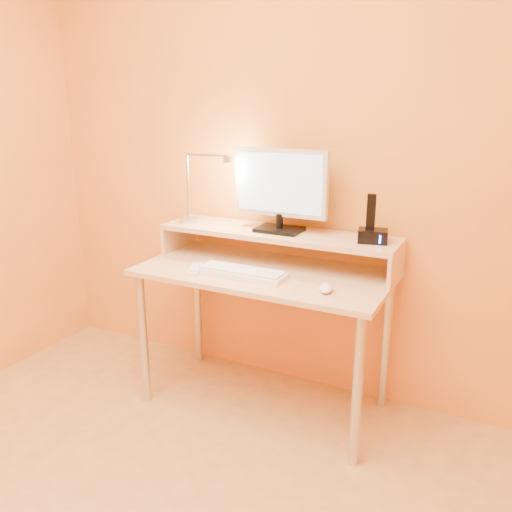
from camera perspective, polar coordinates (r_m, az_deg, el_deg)
The scene contains 25 objects.
wall_back at distance 2.65m, azimuth 4.00°, elevation 11.35°, with size 3.00×0.04×2.50m, color orange.
desk_leg_fl at distance 2.69m, azimuth -12.30°, elevation -8.94°, with size 0.04×0.04×0.69m, color #BCBCBC.
desk_leg_fr at distance 2.23m, azimuth 11.08°, elevation -14.49°, with size 0.04×0.04×0.69m, color #BCBCBC.
desk_leg_bl at distance 3.06m, azimuth -6.44°, elevation -5.46°, with size 0.04×0.04×0.69m, color #BCBCBC.
desk_leg_br at distance 2.66m, azimuth 14.10°, elevation -9.33°, with size 0.04×0.04×0.69m, color #BCBCBC.
desk_lower at distance 2.47m, azimuth 0.86°, elevation -1.85°, with size 1.20×0.60×0.03m, color #DFAE7F.
shelf_riser_left at distance 2.87m, azimuth -8.49°, elevation 2.21°, with size 0.02×0.30×0.14m, color #DFAE7F.
shelf_riser_right at distance 2.41m, azimuth 15.23°, elevation -0.97°, with size 0.02×0.30×0.14m, color #DFAE7F.
desk_shelf at distance 2.56m, azimuth 2.35°, elevation 2.50°, with size 1.20×0.30×0.03m, color #DFAE7F.
monitor_foot at distance 2.55m, azimuth 2.58°, elevation 2.94°, with size 0.22×0.16×0.02m, color black.
monitor_neck at distance 2.54m, azimuth 2.60°, elevation 3.90°, with size 0.04×0.04×0.07m, color black.
monitor_panel at distance 2.51m, azimuth 2.75°, elevation 8.06°, with size 0.48×0.04×0.32m, color silver.
monitor_back at distance 2.54m, azimuth 2.97°, elevation 8.13°, with size 0.43×0.01×0.28m, color black.
monitor_screen at distance 2.50m, azimuth 2.57°, elevation 8.01°, with size 0.43×0.00×0.28m, color #A0C7F2.
lamp_base at distance 2.77m, azimuth -7.35°, elevation 3.97°, with size 0.10×0.10×0.03m, color #BCBCBC.
lamp_post at distance 2.73m, azimuth -7.49°, elevation 7.60°, with size 0.01×0.01×0.33m, color #BCBCBC.
lamp_arm at distance 2.65m, azimuth -5.43°, elevation 10.99°, with size 0.01×0.01×0.24m, color #BCBCBC.
lamp_head at distance 2.59m, azimuth -3.13°, elevation 10.57°, with size 0.04×0.04×0.03m, color #BCBCBC.
lamp_bulb at distance 2.59m, azimuth -3.12°, elevation 10.22°, with size 0.03×0.03×0.00m, color #FFEAC6.
phone_dock at distance 2.40m, azimuth 12.75°, elevation 2.18°, with size 0.13×0.10×0.06m, color black.
phone_handset at distance 2.38m, azimuth 12.56°, elevation 4.80°, with size 0.04×0.03×0.16m, color black.
phone_led at distance 2.34m, azimuth 13.50°, elevation 1.78°, with size 0.01×0.00×0.04m, color #1A7FFC.
keyboard at distance 2.39m, azimuth -1.58°, elevation -1.89°, with size 0.42×0.13×0.02m, color white.
mouse at distance 2.20m, azimuth 7.71°, elevation -3.52°, with size 0.06×0.10×0.03m, color white.
remote_control at distance 2.47m, azimuth -6.74°, elevation -1.45°, with size 0.04×0.16×0.02m, color white.
Camera 1 is at (1.02, -0.93, 1.49)m, focal length 36.31 mm.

